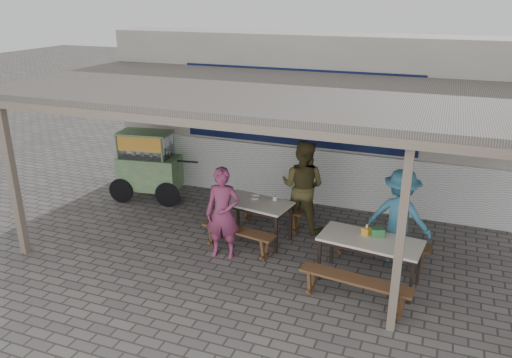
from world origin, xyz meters
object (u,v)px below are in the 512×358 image
object	(u,v)px
vendor_cart	(148,163)
bench_left_street	(238,235)
table_right	(370,244)
condiment_bowl	(255,197)
bench_right_street	(355,285)
bench_right_wall	(380,244)
patron_street_side	(223,213)
table_left	(256,206)
patron_right_table	(400,216)
bench_left_wall	(271,211)
patron_wall_side	(303,186)
tissue_box	(367,231)
donation_box	(378,232)
condiment_jar	(275,198)

from	to	relation	value
vendor_cart	bench_left_street	bearing A→B (deg)	-38.08
table_right	condiment_bowl	world-z (taller)	condiment_bowl
bench_right_street	condiment_bowl	bearing A→B (deg)	150.35
bench_right_wall	patron_street_side	bearing A→B (deg)	-156.99
table_left	patron_right_table	distance (m)	2.51
table_right	bench_right_street	world-z (taller)	table_right
bench_left_wall	condiment_bowl	distance (m)	0.65
patron_wall_side	condiment_bowl	size ratio (longest dim) A/B	9.89
bench_right_wall	tissue_box	world-z (taller)	tissue_box
bench_right_street	tissue_box	world-z (taller)	tissue_box
patron_street_side	patron_right_table	size ratio (longest dim) A/B	0.99
table_right	table_left	bearing A→B (deg)	167.73
table_right	patron_street_side	bearing A→B (deg)	-172.34
patron_street_side	donation_box	distance (m)	2.54
patron_street_side	donation_box	size ratio (longest dim) A/B	8.09
donation_box	table_right	bearing A→B (deg)	-118.76
patron_right_table	donation_box	size ratio (longest dim) A/B	8.20
bench_right_street	patron_right_table	distance (m)	1.70
table_right	vendor_cart	size ratio (longest dim) A/B	0.87
bench_left_street	bench_left_wall	distance (m)	1.20
tissue_box	condiment_jar	size ratio (longest dim) A/B	1.47
bench_left_street	vendor_cart	bearing A→B (deg)	159.62
bench_left_street	vendor_cart	world-z (taller)	vendor_cart
bench_right_street	patron_wall_side	size ratio (longest dim) A/B	0.94
table_right	bench_right_street	size ratio (longest dim) A/B	0.97
patron_right_table	bench_left_wall	bearing A→B (deg)	-0.70
patron_right_table	vendor_cart	bearing A→B (deg)	1.06
bench_left_wall	donation_box	distance (m)	2.50
table_left	patron_street_side	size ratio (longest dim) A/B	0.85
bench_left_street	bench_right_street	distance (m)	2.34
vendor_cart	condiment_bowl	distance (m)	2.94
bench_left_street	tissue_box	xyz separation A→B (m)	(2.17, -0.02, 0.48)
bench_left_street	donation_box	distance (m)	2.39
vendor_cart	patron_wall_side	world-z (taller)	patron_wall_side
condiment_jar	condiment_bowl	bearing A→B (deg)	-173.44
bench_left_street	condiment_jar	xyz separation A→B (m)	(0.40, 0.77, 0.46)
patron_street_side	patron_right_table	bearing A→B (deg)	8.01
patron_wall_side	condiment_bowl	xyz separation A→B (m)	(-0.73, -0.57, -0.11)
table_left	patron_street_side	world-z (taller)	patron_street_side
bench_left_street	vendor_cart	xyz separation A→B (m)	(-2.78, 1.59, 0.49)
patron_right_table	donation_box	bearing A→B (deg)	80.96
vendor_cart	patron_street_side	distance (m)	3.14
patron_street_side	condiment_bowl	xyz separation A→B (m)	(0.23, 0.92, -0.03)
bench_left_wall	bench_right_street	distance (m)	2.85
table_right	patron_street_side	distance (m)	2.46
bench_right_street	patron_wall_side	bearing A→B (deg)	130.05
tissue_box	condiment_jar	xyz separation A→B (m)	(-1.77, 0.79, -0.02)
condiment_bowl	donation_box	bearing A→B (deg)	-17.79
tissue_box	table_left	bearing A→B (deg)	163.51
patron_street_side	donation_box	bearing A→B (deg)	-6.02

